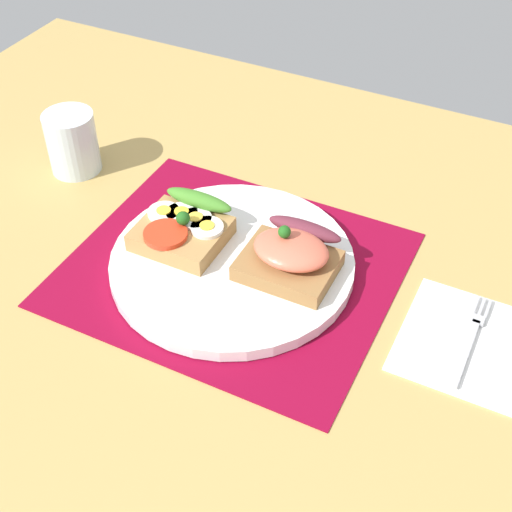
# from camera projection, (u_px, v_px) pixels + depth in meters

# --- Properties ---
(ground_plane) EXTENTS (1.20, 0.90, 0.03)m
(ground_plane) POSITION_uv_depth(u_px,v_px,m) (233.00, 279.00, 0.83)
(ground_plane) COLOR tan
(placemat) EXTENTS (0.36, 0.31, 0.00)m
(placemat) POSITION_uv_depth(u_px,v_px,m) (232.00, 268.00, 0.82)
(placemat) COLOR maroon
(placemat) RESTS_ON ground_plane
(plate) EXTENTS (0.28, 0.28, 0.01)m
(plate) POSITION_uv_depth(u_px,v_px,m) (232.00, 263.00, 0.81)
(plate) COLOR white
(plate) RESTS_ON placemat
(sandwich_egg_tomato) EXTENTS (0.10, 0.10, 0.04)m
(sandwich_egg_tomato) POSITION_uv_depth(u_px,v_px,m) (182.00, 229.00, 0.82)
(sandwich_egg_tomato) COLOR #A87D47
(sandwich_egg_tomato) RESTS_ON plate
(sandwich_salmon) EXTENTS (0.10, 0.10, 0.06)m
(sandwich_salmon) POSITION_uv_depth(u_px,v_px,m) (291.00, 255.00, 0.78)
(sandwich_salmon) COLOR olive
(sandwich_salmon) RESTS_ON plate
(napkin) EXTENTS (0.14, 0.14, 0.01)m
(napkin) POSITION_uv_depth(u_px,v_px,m) (469.00, 342.00, 0.73)
(napkin) COLOR white
(napkin) RESTS_ON ground_plane
(fork) EXTENTS (0.02, 0.13, 0.00)m
(fork) POSITION_uv_depth(u_px,v_px,m) (471.00, 337.00, 0.73)
(fork) COLOR #B7B7BC
(fork) RESTS_ON napkin
(drinking_glass) EXTENTS (0.07, 0.07, 0.08)m
(drinking_glass) POSITION_uv_depth(u_px,v_px,m) (72.00, 142.00, 0.94)
(drinking_glass) COLOR silver
(drinking_glass) RESTS_ON ground_plane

